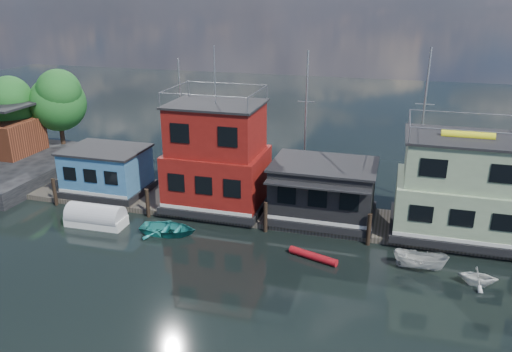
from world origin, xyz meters
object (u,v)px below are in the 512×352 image
(tarp_runabout, at_px, (96,217))
(dinghy_white, at_px, (478,276))
(motorboat, at_px, (420,261))
(houseboat_blue, at_px, (107,171))
(dinghy_teal, at_px, (168,229))
(houseboat_green, at_px, (460,188))
(red_kayak, at_px, (313,256))
(houseboat_dark, at_px, (323,190))
(houseboat_red, at_px, (217,158))

(tarp_runabout, relative_size, dinghy_white, 2.01)
(motorboat, distance_m, dinghy_white, 3.21)
(houseboat_blue, xyz_separation_m, tarp_runabout, (2.12, -5.16, -1.56))
(houseboat_blue, height_order, tarp_runabout, houseboat_blue)
(motorboat, relative_size, dinghy_teal, 0.81)
(houseboat_green, relative_size, tarp_runabout, 1.95)
(dinghy_teal, distance_m, dinghy_white, 19.68)
(dinghy_teal, bearing_deg, red_kayak, -98.79)
(houseboat_green, relative_size, red_kayak, 2.61)
(houseboat_dark, xyz_separation_m, houseboat_green, (9.00, 0.02, 1.13))
(dinghy_teal, relative_size, dinghy_white, 1.83)
(houseboat_blue, height_order, dinghy_teal, houseboat_blue)
(houseboat_green, height_order, tarp_runabout, houseboat_green)
(motorboat, distance_m, dinghy_teal, 16.55)
(houseboat_blue, relative_size, houseboat_dark, 0.86)
(houseboat_green, bearing_deg, dinghy_white, -82.28)
(houseboat_red, relative_size, motorboat, 3.76)
(houseboat_red, bearing_deg, houseboat_dark, -0.14)
(motorboat, relative_size, dinghy_white, 1.47)
(houseboat_blue, xyz_separation_m, houseboat_dark, (17.50, -0.02, 0.21))
(houseboat_red, height_order, dinghy_teal, houseboat_red)
(tarp_runabout, bearing_deg, dinghy_white, -3.38)
(houseboat_dark, height_order, dinghy_white, houseboat_dark)
(houseboat_dark, xyz_separation_m, tarp_runabout, (-15.38, -5.14, -1.77))
(red_kayak, height_order, dinghy_white, dinghy_white)
(tarp_runabout, bearing_deg, dinghy_teal, 0.17)
(motorboat, xyz_separation_m, dinghy_teal, (-16.55, 0.19, -0.20))
(houseboat_red, distance_m, motorboat, 16.00)
(motorboat, xyz_separation_m, tarp_runabout, (-22.09, 0.04, 0.04))
(houseboat_red, distance_m, dinghy_teal, 6.49)
(houseboat_green, distance_m, motorboat, 6.39)
(houseboat_blue, bearing_deg, houseboat_red, 0.00)
(dinghy_white, bearing_deg, tarp_runabout, 90.25)
(houseboat_blue, height_order, dinghy_white, houseboat_blue)
(dinghy_white, bearing_deg, motorboat, 77.03)
(houseboat_red, distance_m, red_kayak, 10.85)
(houseboat_blue, relative_size, houseboat_red, 0.54)
(houseboat_blue, height_order, motorboat, houseboat_blue)
(houseboat_dark, height_order, motorboat, houseboat_dark)
(tarp_runabout, height_order, red_kayak, tarp_runabout)
(houseboat_red, xyz_separation_m, dinghy_white, (17.82, -6.04, -3.54))
(houseboat_red, relative_size, dinghy_white, 5.53)
(houseboat_red, height_order, houseboat_green, houseboat_red)
(houseboat_blue, distance_m, motorboat, 24.82)
(houseboat_red, xyz_separation_m, houseboat_green, (17.00, 0.00, -0.55))
(houseboat_blue, distance_m, houseboat_dark, 17.50)
(houseboat_green, relative_size, dinghy_white, 3.92)
(red_kayak, bearing_deg, tarp_runabout, -163.96)
(houseboat_dark, relative_size, red_kayak, 2.30)
(houseboat_green, bearing_deg, houseboat_red, -180.00)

